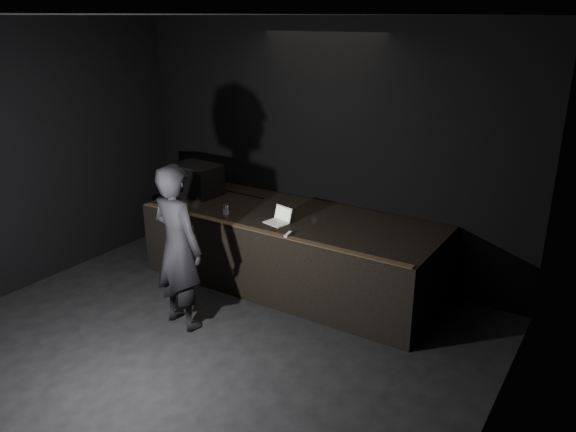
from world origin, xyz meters
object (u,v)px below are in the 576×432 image
(stage_monitor, at_px, (196,179))
(beer_can, at_px, (226,211))
(person, at_px, (178,247))
(stage_riser, at_px, (292,250))
(laptop, at_px, (279,219))

(stage_monitor, distance_m, beer_can, 1.18)
(person, bearing_deg, stage_riser, -100.03)
(stage_monitor, distance_m, person, 2.00)
(beer_can, relative_size, person, 0.09)
(stage_riser, relative_size, person, 2.03)
(beer_can, bearing_deg, person, -83.10)
(stage_monitor, xyz_separation_m, laptop, (1.69, -0.35, -0.18))
(beer_can, bearing_deg, stage_riser, 40.56)
(stage_riser, relative_size, stage_monitor, 5.58)
(stage_riser, distance_m, beer_can, 1.05)
(person, bearing_deg, laptop, -105.04)
(stage_riser, xyz_separation_m, person, (-0.53, -1.61, 0.49))
(stage_riser, distance_m, stage_monitor, 1.82)
(stage_riser, relative_size, laptop, 11.75)
(stage_riser, height_order, laptop, laptop)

